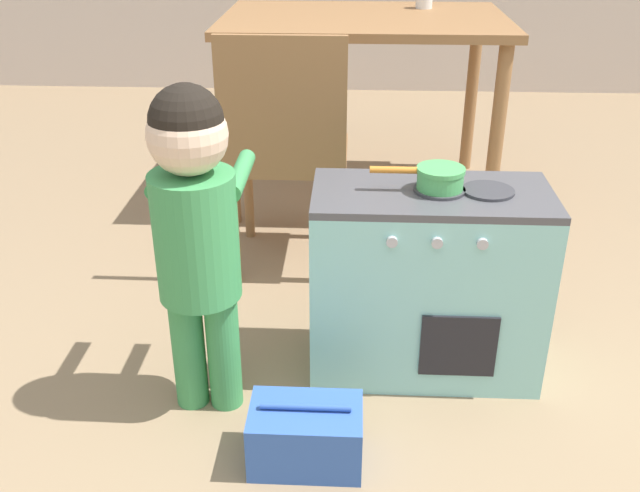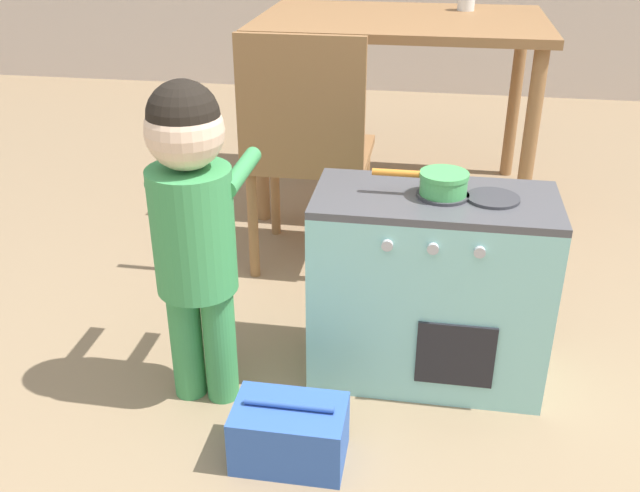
% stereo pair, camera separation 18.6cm
% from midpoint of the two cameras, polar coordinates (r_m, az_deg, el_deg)
% --- Properties ---
extents(play_kitchen, '(0.63, 0.32, 0.55)m').
position_cam_midpoint_polar(play_kitchen, '(1.98, 5.85, -2.96)').
color(play_kitchen, '#8CD1CC').
rests_on(play_kitchen, ground_plane).
extents(toy_pot, '(0.24, 0.12, 0.06)m').
position_cam_midpoint_polar(toy_pot, '(1.84, 6.63, 5.50)').
color(toy_pot, '#4CAD5B').
rests_on(toy_pot, play_kitchen).
extents(child_figure, '(0.23, 0.36, 0.87)m').
position_cam_midpoint_polar(child_figure, '(1.73, -13.03, 2.16)').
color(child_figure, '#3D9351').
rests_on(child_figure, ground_plane).
extents(toy_basket, '(0.27, 0.17, 0.17)m').
position_cam_midpoint_polar(toy_basket, '(1.76, -4.27, -14.95)').
color(toy_basket, '#335BB2').
rests_on(toy_basket, ground_plane).
extents(dining_table, '(1.16, 0.81, 0.78)m').
position_cam_midpoint_polar(dining_table, '(3.07, 1.72, 16.03)').
color(dining_table, olive).
rests_on(dining_table, ground_plane).
extents(dining_chair_near, '(0.41, 0.41, 0.85)m').
position_cam_midpoint_polar(dining_chair_near, '(2.44, -4.93, 7.76)').
color(dining_chair_near, olive).
rests_on(dining_chair_near, ground_plane).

